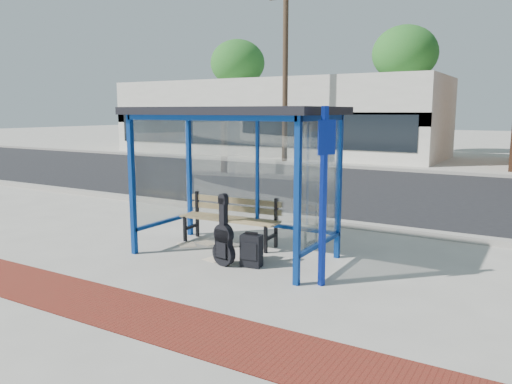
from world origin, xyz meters
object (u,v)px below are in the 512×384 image
Objects in this scene: bench at (231,216)px; guitar_bag at (224,241)px; backpack at (253,249)px; suitcase at (251,251)px.

guitar_bag is (0.62, -1.15, -0.11)m from bench.
bench is at bearing 133.35° from backpack.
backpack is at bearing -41.15° from bench.
bench is 3.43× the size of suitcase.
suitcase reaches higher than backpack.
guitar_bag reaches higher than bench.
suitcase is (1.02, -0.98, -0.24)m from bench.
bench reaches higher than backpack.
guitar_bag is 2.74× the size of backpack.
backpack is at bearing 70.79° from guitar_bag.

